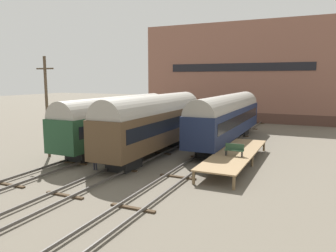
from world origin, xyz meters
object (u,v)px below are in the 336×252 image
at_px(bench, 234,149).
at_px(utility_pole, 47,105).
at_px(train_car_navy, 227,116).
at_px(train_car_brown, 154,121).
at_px(train_car_green, 117,119).
at_px(person_worker, 95,156).

relative_size(bench, utility_pole, 0.16).
relative_size(train_car_navy, utility_pole, 2.18).
xyz_separation_m(train_car_brown, train_car_green, (-4.52, 1.04, -0.16)).
height_order(train_car_navy, person_worker, train_car_navy).
height_order(train_car_brown, person_worker, train_car_brown).
height_order(train_car_green, bench, train_car_green).
bearing_deg(train_car_navy, bench, -72.20).
distance_m(bench, person_worker, 10.35).
bearing_deg(train_car_green, bench, -11.59).
bearing_deg(train_car_brown, person_worker, -105.73).
bearing_deg(bench, utility_pole, -169.18).
bearing_deg(bench, person_worker, -152.60).
xyz_separation_m(train_car_green, bench, (11.97, -2.45, -1.40)).
distance_m(train_car_brown, train_car_navy, 8.92).
bearing_deg(train_car_brown, train_car_navy, 59.50).
xyz_separation_m(train_car_navy, train_car_green, (-9.05, -6.64, -0.05)).
relative_size(train_car_brown, train_car_green, 0.96).
relative_size(train_car_brown, utility_pole, 1.79).
xyz_separation_m(train_car_brown, bench, (7.44, -1.41, -1.56)).
relative_size(train_car_navy, train_car_green, 1.17).
bearing_deg(utility_pole, train_car_navy, 43.91).
bearing_deg(person_worker, train_car_green, 111.11).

